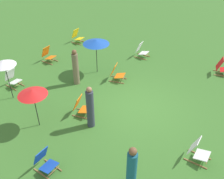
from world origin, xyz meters
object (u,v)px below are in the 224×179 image
at_px(umbrella_0, 96,42).
at_px(deckchair_5, 198,151).
at_px(person_0, 90,108).
at_px(deckchair_9, 222,67).
at_px(deckchair_4, 141,51).
at_px(deckchair_6, 45,162).
at_px(deckchair_3, 13,79).
at_px(deckchair_8, 77,37).
at_px(person_2, 76,68).
at_px(umbrella_1, 4,63).
at_px(deckchair_1, 48,55).
at_px(umbrella_2, 32,92).
at_px(person_1, 132,170).
at_px(deckchair_2, 117,73).
at_px(deckchair_10, 81,107).

bearing_deg(umbrella_0, deckchair_5, -119.10).
xyz_separation_m(deckchair_5, person_0, (-0.28, 3.84, 0.46)).
height_order(deckchair_9, person_0, person_0).
bearing_deg(deckchair_4, deckchair_5, -139.75).
relative_size(deckchair_5, deckchair_6, 1.00).
distance_m(deckchair_3, deckchair_4, 6.75).
bearing_deg(deckchair_8, person_2, -141.75).
bearing_deg(umbrella_0, umbrella_1, 150.12).
xyz_separation_m(deckchair_3, deckchair_6, (-2.92, -4.40, 0.00)).
xyz_separation_m(deckchair_1, deckchair_9, (3.05, -8.31, 0.00)).
height_order(deckchair_1, umbrella_2, umbrella_2).
relative_size(deckchair_8, person_1, 0.49).
relative_size(deckchair_3, deckchair_8, 1.00).
relative_size(deckchair_8, person_0, 0.48).
xyz_separation_m(deckchair_2, umbrella_1, (-3.39, 3.27, 1.35)).
bearing_deg(deckchair_8, deckchair_4, -84.68).
relative_size(deckchair_6, person_0, 0.48).
distance_m(deckchair_1, umbrella_1, 3.64).
bearing_deg(umbrella_2, deckchair_6, -132.50).
relative_size(deckchair_9, umbrella_0, 0.49).
distance_m(deckchair_1, deckchair_8, 2.73).
xyz_separation_m(deckchair_3, deckchair_5, (-0.27, -8.39, 0.00)).
bearing_deg(deckchair_9, person_1, 158.06).
bearing_deg(deckchair_2, deckchair_9, -65.76).
relative_size(deckchair_5, umbrella_2, 0.51).
relative_size(deckchair_2, deckchair_6, 1.00).
height_order(deckchair_3, person_1, person_1).
relative_size(deckchair_2, deckchair_5, 1.00).
xyz_separation_m(deckchair_4, deckchair_9, (0.21, -4.17, 0.00)).
bearing_deg(deckchair_6, deckchair_8, 35.46).
distance_m(deckchair_9, umbrella_0, 6.25).
bearing_deg(person_1, deckchair_9, 94.09).
relative_size(umbrella_0, person_0, 1.00).
bearing_deg(deckchair_10, umbrella_2, 130.99).
relative_size(deckchair_9, person_1, 0.50).
xyz_separation_m(deckchair_5, deckchair_6, (-2.65, 3.99, 0.00)).
height_order(deckchair_2, umbrella_0, umbrella_0).
relative_size(deckchair_6, deckchair_8, 1.00).
distance_m(deckchair_5, deckchair_6, 4.79).
height_order(umbrella_0, umbrella_2, umbrella_0).
bearing_deg(person_2, deckchair_9, 56.64).
bearing_deg(deckchair_6, deckchair_2, 11.26).
distance_m(deckchair_1, deckchair_5, 8.97).
xyz_separation_m(deckchair_1, umbrella_0, (0.30, -2.84, 1.26)).
height_order(deckchair_6, umbrella_1, umbrella_1).
relative_size(deckchair_3, person_0, 0.48).
relative_size(deckchair_1, person_1, 0.49).
xyz_separation_m(deckchair_4, umbrella_2, (-6.90, 1.20, 1.15)).
bearing_deg(person_0, deckchair_3, 23.83).
bearing_deg(person_1, deckchair_8, 146.14).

